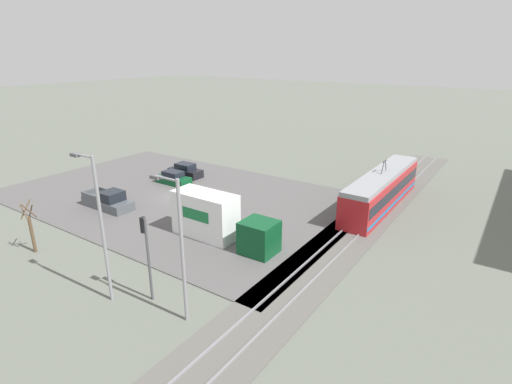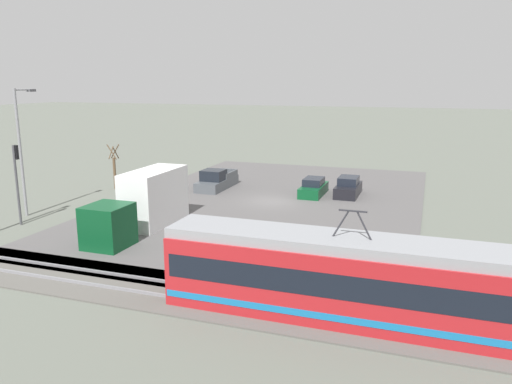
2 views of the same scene
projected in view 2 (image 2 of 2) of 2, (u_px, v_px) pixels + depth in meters
ground_plane at (271, 202)px, 40.12m from camera, size 320.00×320.00×0.00m
road_surface at (271, 202)px, 40.11m from camera, size 23.14×36.08×0.08m
rail_bed at (153, 289)px, 23.26m from camera, size 63.88×4.40×0.22m
light_rail_tram at (350, 280)px, 19.97m from camera, size 15.30×2.74×4.53m
box_truck at (144, 203)px, 32.39m from camera, size 2.36×9.18×3.67m
pickup_truck at (216, 181)px, 44.86m from camera, size 2.08×5.42×1.79m
sedan_car_0 at (348, 188)px, 42.07m from camera, size 1.81×4.21×1.61m
sedan_car_1 at (313, 188)px, 42.26m from camera, size 1.75×4.23×1.46m
traffic_light_pole at (17, 174)px, 33.15m from camera, size 0.28×0.47×5.40m
street_tree at (114, 169)px, 44.76m from camera, size 0.97×0.81×4.07m
street_lamp_near_crossing at (22, 144)px, 35.20m from camera, size 0.36×1.95×9.06m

